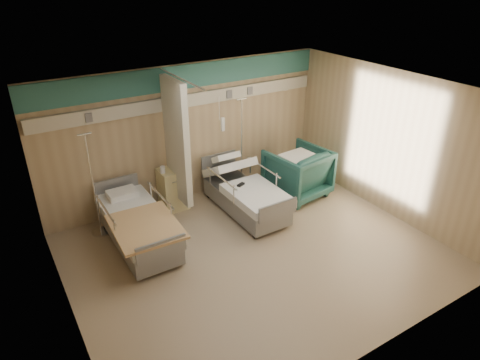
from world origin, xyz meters
name	(u,v)px	position (x,y,z in m)	size (l,w,h in m)	color
ground	(256,254)	(0.00, 0.00, 0.00)	(6.00, 5.00, 0.00)	gray
room_walls	(248,150)	(-0.03, 0.25, 1.86)	(6.04, 5.04, 2.82)	tan
bed_right	(245,198)	(0.60, 1.30, 0.32)	(1.00, 2.16, 0.63)	white
bed_left	(139,230)	(-1.60, 1.30, 0.32)	(1.00, 2.16, 0.63)	white
bedside_cabinet	(173,189)	(-0.55, 2.20, 0.42)	(0.50, 0.48, 0.85)	#DBCB88
visitor_armchair	(297,173)	(1.91, 1.32, 0.52)	(1.12, 1.15, 1.05)	#1F4E49
waffle_blanket	(300,149)	(1.89, 1.27, 1.09)	(0.67, 0.59, 0.08)	white
iv_stand_right	(241,170)	(1.10, 2.25, 0.41)	(0.36, 0.36, 2.02)	silver
iv_stand_left	(98,214)	(-2.08, 2.08, 0.40)	(0.35, 0.35, 1.95)	silver
call_remote	(241,185)	(0.48, 1.28, 0.65)	(0.16, 0.07, 0.04)	black
tan_blanket	(146,226)	(-1.62, 0.84, 0.65)	(1.02, 1.29, 0.04)	tan
toiletry_bag	(179,167)	(-0.42, 2.12, 0.92)	(0.24, 0.15, 0.13)	black
white_cup	(163,170)	(-0.74, 2.16, 0.92)	(0.09, 0.09, 0.14)	white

